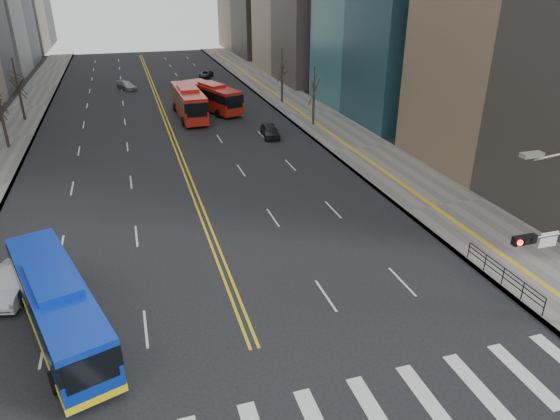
% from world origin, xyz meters
% --- Properties ---
extents(sidewalk_right, '(7.00, 130.00, 0.15)m').
position_xyz_m(sidewalk_right, '(17.50, 45.00, 0.07)').
color(sidewalk_right, '#66635F').
rests_on(sidewalk_right, ground).
extents(sidewalk_left, '(5.00, 130.00, 0.15)m').
position_xyz_m(sidewalk_left, '(-16.50, 45.00, 0.07)').
color(sidewalk_left, '#66635F').
rests_on(sidewalk_left, ground).
extents(centerline, '(0.55, 100.00, 0.01)m').
position_xyz_m(centerline, '(0.00, 55.00, 0.01)').
color(centerline, gold).
rests_on(centerline, ground).
extents(pedestrian_railing, '(0.06, 6.06, 1.02)m').
position_xyz_m(pedestrian_railing, '(14.30, 6.00, 0.82)').
color(pedestrian_railing, black).
rests_on(pedestrian_railing, sidewalk_right).
extents(street_trees, '(35.20, 47.20, 7.60)m').
position_xyz_m(street_trees, '(-7.18, 34.55, 4.87)').
color(street_trees, '#31251E').
rests_on(street_trees, ground).
extents(blue_bus, '(5.69, 11.49, 3.30)m').
position_xyz_m(blue_bus, '(-8.43, 8.72, 1.73)').
color(blue_bus, '#0B2BA9').
rests_on(blue_bus, ground).
extents(red_bus_near, '(3.12, 11.68, 3.67)m').
position_xyz_m(red_bus_near, '(2.94, 47.85, 2.04)').
color(red_bus_near, red).
rests_on(red_bus_near, ground).
extents(red_bus_far, '(5.94, 11.10, 3.46)m').
position_xyz_m(red_bus_far, '(6.24, 50.37, 1.93)').
color(red_bus_far, red).
rests_on(red_bus_far, ground).
extents(car_white, '(2.62, 4.89, 1.53)m').
position_xyz_m(car_white, '(-11.13, 13.13, 0.77)').
color(car_white, silver).
rests_on(car_white, ground).
extents(car_dark_mid, '(2.00, 4.20, 1.39)m').
position_xyz_m(car_dark_mid, '(9.97, 37.03, 0.69)').
color(car_dark_mid, black).
rests_on(car_dark_mid, ground).
extents(car_silver, '(3.23, 4.45, 1.20)m').
position_xyz_m(car_silver, '(-3.87, 67.21, 0.60)').
color(car_silver, '#97969B').
rests_on(car_silver, ground).
extents(car_dark_far, '(3.14, 4.25, 1.07)m').
position_xyz_m(car_dark_far, '(9.27, 73.82, 0.54)').
color(car_dark_far, black).
rests_on(car_dark_far, ground).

